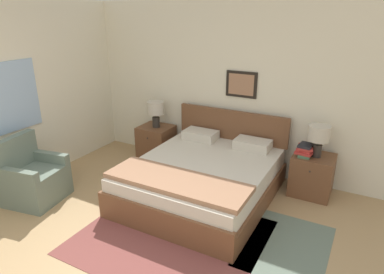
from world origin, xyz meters
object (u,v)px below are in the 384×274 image
at_px(table_lamp_by_door, 319,136).
at_px(nightstand_near_window, 156,142).
at_px(bed, 203,178).
at_px(nightstand_by_door, 312,175).
at_px(table_lamp_near_window, 156,110).
at_px(armchair, 33,179).

bearing_deg(table_lamp_by_door, nightstand_near_window, 179.89).
height_order(bed, table_lamp_by_door, table_lamp_by_door).
xyz_separation_m(nightstand_by_door, table_lamp_near_window, (-2.60, -0.00, 0.59)).
distance_m(table_lamp_near_window, table_lamp_by_door, 2.61).
bearing_deg(armchair, nightstand_by_door, 110.70).
relative_size(armchair, nightstand_by_door, 1.53).
height_order(bed, armchair, bed).
height_order(bed, table_lamp_near_window, table_lamp_near_window).
xyz_separation_m(bed, table_lamp_by_door, (1.32, 0.80, 0.60)).
xyz_separation_m(bed, table_lamp_near_window, (-1.29, 0.80, 0.60)).
distance_m(bed, nightstand_by_door, 1.53).
height_order(nightstand_near_window, nightstand_by_door, same).
bearing_deg(table_lamp_by_door, armchair, -149.49).
distance_m(nightstand_by_door, table_lamp_by_door, 0.59).
bearing_deg(armchair, table_lamp_near_window, 150.31).
xyz_separation_m(nightstand_near_window, table_lamp_by_door, (2.63, -0.00, 0.59)).
bearing_deg(nightstand_by_door, bed, -148.37).
xyz_separation_m(nightstand_by_door, table_lamp_by_door, (0.02, -0.00, 0.59)).
bearing_deg(armchair, nightstand_near_window, 150.73).
bearing_deg(bed, table_lamp_near_window, 148.24).
bearing_deg(nightstand_near_window, table_lamp_by_door, -0.11).
relative_size(armchair, table_lamp_near_window, 2.01).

